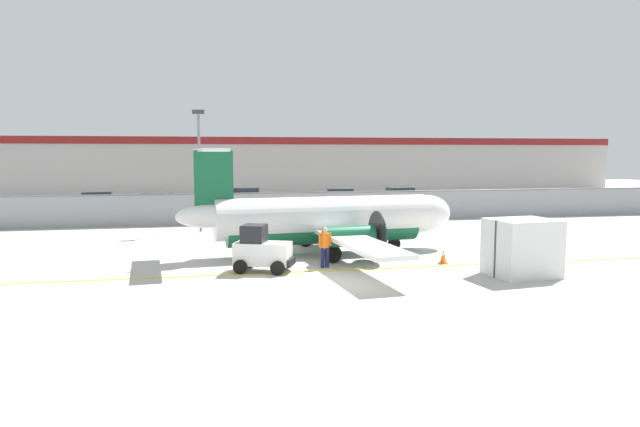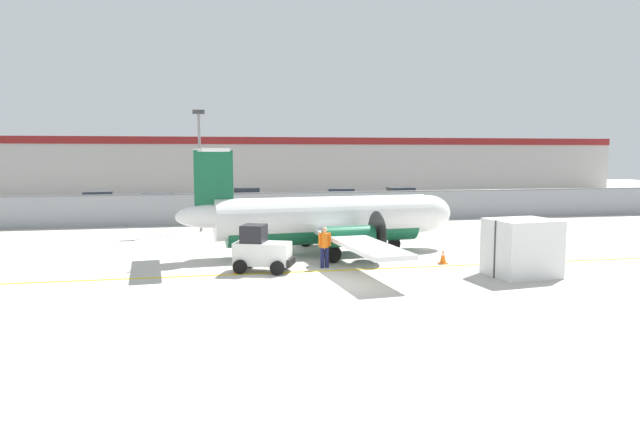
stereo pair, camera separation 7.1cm
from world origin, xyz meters
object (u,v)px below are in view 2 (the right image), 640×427
object	(u,v)px
traffic_cone_far_left	(443,256)
apron_light_pole	(200,160)
ground_crew_worker	(325,245)
traffic_cone_far_right	(238,265)
cargo_container	(522,248)
parked_car_1	(159,203)
commuter_airplane	(329,220)
parked_car_2	(248,197)
parked_car_3	(339,198)
traffic_cone_near_right	(351,238)
traffic_cone_near_left	(289,255)
parked_car_4	(402,197)
parked_car_0	(100,202)
baggage_tug	(261,250)

from	to	relation	value
traffic_cone_far_left	apron_light_pole	distance (m)	16.56
ground_crew_worker	traffic_cone_far_right	world-z (taller)	ground_crew_worker
cargo_container	parked_car_1	xyz separation A→B (m)	(-15.55, 25.25, -0.21)
commuter_airplane	parked_car_2	distance (m)	24.37
cargo_container	parked_car_3	bearing A→B (deg)	84.98
cargo_container	parked_car_2	distance (m)	31.68
parked_car_1	parked_car_2	bearing A→B (deg)	43.93
traffic_cone_near_right	apron_light_pole	bearing A→B (deg)	140.41
commuter_airplane	traffic_cone_near_left	distance (m)	3.13
traffic_cone_near_left	traffic_cone_far_left	world-z (taller)	same
parked_car_4	parked_car_0	bearing A→B (deg)	-179.13
traffic_cone_near_right	parked_car_1	world-z (taller)	parked_car_1
traffic_cone_far_left	parked_car_2	bearing A→B (deg)	103.12
cargo_container	apron_light_pole	size ratio (longest dim) A/B	0.36
traffic_cone_near_left	traffic_cone_far_right	size ratio (longest dim) A/B	1.00
ground_crew_worker	traffic_cone_far_right	size ratio (longest dim) A/B	2.66
traffic_cone_far_left	parked_car_0	xyz separation A→B (m)	(-18.30, 24.88, 0.58)
parked_car_4	cargo_container	bearing A→B (deg)	-100.08
parked_car_3	parked_car_1	bearing A→B (deg)	18.01
commuter_airplane	ground_crew_worker	bearing A→B (deg)	-110.48
traffic_cone_near_right	parked_car_4	size ratio (longest dim) A/B	0.15
cargo_container	traffic_cone_near_left	size ratio (longest dim) A/B	4.08
traffic_cone_near_right	parked_car_3	world-z (taller)	parked_car_3
commuter_airplane	traffic_cone_near_right	size ratio (longest dim) A/B	25.12
traffic_cone_far_left	parked_car_1	xyz separation A→B (m)	(-13.59, 22.37, 0.58)
ground_crew_worker	parked_car_0	distance (m)	28.04
cargo_container	parked_car_4	distance (m)	28.60
cargo_container	traffic_cone_far_right	distance (m)	11.05
traffic_cone_far_right	apron_light_pole	world-z (taller)	apron_light_pole
commuter_airplane	parked_car_0	bearing A→B (deg)	117.43
parked_car_2	apron_light_pole	distance (m)	16.18
commuter_airplane	parked_car_3	bearing A→B (deg)	70.02
parked_car_0	parked_car_1	size ratio (longest dim) A/B	0.98
parked_car_0	apron_light_pole	bearing A→B (deg)	-61.86
parked_car_2	parked_car_4	size ratio (longest dim) A/B	1.01
commuter_airplane	parked_car_3	world-z (taller)	commuter_airplane
traffic_cone_far_right	parked_car_3	bearing A→B (deg)	68.47
apron_light_pole	traffic_cone_far_right	bearing A→B (deg)	-82.73
parked_car_0	traffic_cone_far_left	bearing A→B (deg)	-58.01
apron_light_pole	traffic_cone_near_left	bearing A→B (deg)	-70.36
traffic_cone_near_right	apron_light_pole	world-z (taller)	apron_light_pole
commuter_airplane	parked_car_2	world-z (taller)	commuter_airplane
ground_crew_worker	parked_car_1	bearing A→B (deg)	-167.43
baggage_tug	parked_car_3	bearing A→B (deg)	90.94
parked_car_3	traffic_cone_near_left	bearing A→B (deg)	79.86
cargo_container	traffic_cone_near_left	distance (m)	9.56
commuter_airplane	traffic_cone_far_right	distance (m)	5.83
ground_crew_worker	traffic_cone_near_left	world-z (taller)	ground_crew_worker
ground_crew_worker	traffic_cone_near_right	distance (m)	6.40
parked_car_4	apron_light_pole	size ratio (longest dim) A/B	0.58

